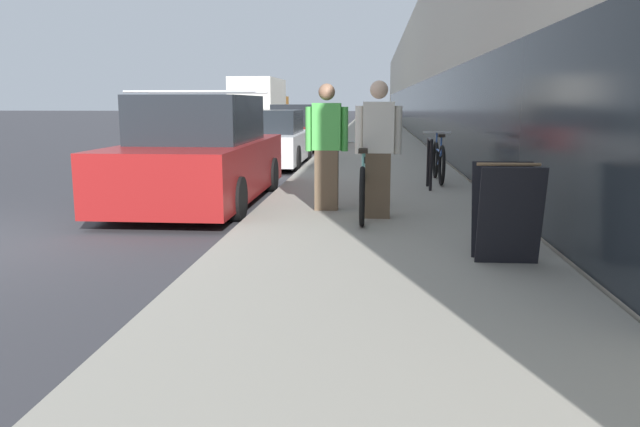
% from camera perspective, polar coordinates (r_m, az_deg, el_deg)
% --- Properties ---
extents(sidewalk_slab, '(3.36, 70.00, 0.14)m').
position_cam_1_polar(sidewalk_slab, '(27.28, 5.04, 6.94)').
color(sidewalk_slab, gray).
rests_on(sidewalk_slab, ground).
extents(storefront_facade, '(10.01, 70.00, 5.84)m').
position_cam_1_polar(storefront_facade, '(35.91, 16.09, 11.89)').
color(storefront_facade, beige).
rests_on(storefront_facade, ground).
extents(tandem_bicycle, '(0.52, 2.58, 0.89)m').
position_cam_1_polar(tandem_bicycle, '(8.15, 3.99, 2.71)').
color(tandem_bicycle, black).
rests_on(tandem_bicycle, sidewalk_slab).
extents(person_rider, '(0.57, 0.23, 1.69)m').
position_cam_1_polar(person_rider, '(7.78, 5.34, 5.82)').
color(person_rider, brown).
rests_on(person_rider, sidewalk_slab).
extents(person_bystander, '(0.57, 0.22, 1.67)m').
position_cam_1_polar(person_bystander, '(8.34, 0.61, 6.08)').
color(person_bystander, brown).
rests_on(person_bystander, sidewalk_slab).
extents(bike_rack_hoop, '(0.05, 0.60, 0.84)m').
position_cam_1_polar(bike_rack_hoop, '(10.60, 10.00, 5.02)').
color(bike_rack_hoop, black).
rests_on(bike_rack_hoop, sidewalk_slab).
extents(cruiser_bike_nearest, '(0.52, 1.80, 0.89)m').
position_cam_1_polar(cruiser_bike_nearest, '(11.57, 10.79, 4.73)').
color(cruiser_bike_nearest, black).
rests_on(cruiser_bike_nearest, sidewalk_slab).
extents(sandwich_board_sign, '(0.56, 0.56, 0.90)m').
position_cam_1_polar(sandwich_board_sign, '(5.89, 16.66, 0.13)').
color(sandwich_board_sign, black).
rests_on(sandwich_board_sign, sidewalk_slab).
extents(parked_sedan_curbside, '(1.95, 4.72, 1.74)m').
position_cam_1_polar(parked_sedan_curbside, '(9.88, -10.85, 5.21)').
color(parked_sedan_curbside, maroon).
rests_on(parked_sedan_curbside, ground).
extents(vintage_roadster_curbside, '(1.88, 4.18, 1.38)m').
position_cam_1_polar(vintage_roadster_curbside, '(15.59, -4.77, 6.66)').
color(vintage_roadster_curbside, white).
rests_on(vintage_roadster_curbside, ground).
extents(parked_sedan_far, '(1.77, 4.27, 1.50)m').
position_cam_1_polar(parked_sedan_far, '(21.16, -2.15, 7.70)').
color(parked_sedan_far, maroon).
rests_on(parked_sedan_far, ground).
extents(moving_truck, '(2.27, 7.32, 2.82)m').
position_cam_1_polar(moving_truck, '(34.58, -5.45, 9.86)').
color(moving_truck, orange).
rests_on(moving_truck, ground).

